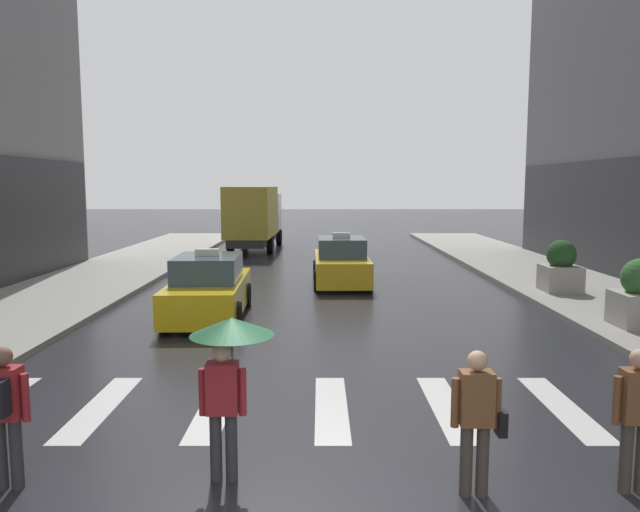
{
  "coord_description": "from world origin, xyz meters",
  "views": [
    {
      "loc": [
        -0.18,
        -5.95,
        3.43
      ],
      "look_at": [
        -0.21,
        8.0,
        1.78
      ],
      "focal_mm": 33.54,
      "sensor_mm": 36.0,
      "label": 1
    }
  ],
  "objects_px": {
    "taxi_second": "(343,263)",
    "box_truck": "(256,215)",
    "pedestrian_plain_coat": "(639,412)",
    "planter_mid_block": "(562,268)",
    "pedestrian_with_handbag": "(479,415)",
    "taxi_lead": "(210,290)",
    "pedestrian_with_backpack": "(6,407)",
    "pedestrian_with_umbrella": "(230,354)"
  },
  "relations": [
    {
      "from": "taxi_second",
      "to": "box_truck",
      "type": "height_order",
      "value": "box_truck"
    },
    {
      "from": "pedestrian_plain_coat",
      "to": "planter_mid_block",
      "type": "height_order",
      "value": "planter_mid_block"
    },
    {
      "from": "pedestrian_with_handbag",
      "to": "taxi_lead",
      "type": "bearing_deg",
      "value": 117.05
    },
    {
      "from": "taxi_second",
      "to": "box_truck",
      "type": "relative_size",
      "value": 0.6
    },
    {
      "from": "planter_mid_block",
      "to": "pedestrian_with_backpack",
      "type": "bearing_deg",
      "value": -132.65
    },
    {
      "from": "planter_mid_block",
      "to": "pedestrian_with_umbrella",
      "type": "bearing_deg",
      "value": -125.99
    },
    {
      "from": "taxi_lead",
      "to": "pedestrian_plain_coat",
      "type": "distance_m",
      "value": 11.06
    },
    {
      "from": "taxi_lead",
      "to": "pedestrian_with_backpack",
      "type": "height_order",
      "value": "taxi_lead"
    },
    {
      "from": "pedestrian_with_backpack",
      "to": "pedestrian_plain_coat",
      "type": "height_order",
      "value": "same"
    },
    {
      "from": "pedestrian_with_umbrella",
      "to": "planter_mid_block",
      "type": "relative_size",
      "value": 1.21
    },
    {
      "from": "taxi_second",
      "to": "pedestrian_with_backpack",
      "type": "xyz_separation_m",
      "value": [
        -4.27,
        -14.27,
        0.25
      ]
    },
    {
      "from": "box_truck",
      "to": "planter_mid_block",
      "type": "distance_m",
      "value": 16.99
    },
    {
      "from": "taxi_lead",
      "to": "box_truck",
      "type": "distance_m",
      "value": 16.02
    },
    {
      "from": "box_truck",
      "to": "pedestrian_with_backpack",
      "type": "relative_size",
      "value": 4.6
    },
    {
      "from": "taxi_lead",
      "to": "pedestrian_plain_coat",
      "type": "xyz_separation_m",
      "value": [
        6.42,
        -9.01,
        0.21
      ]
    },
    {
      "from": "box_truck",
      "to": "pedestrian_with_backpack",
      "type": "bearing_deg",
      "value": -90.18
    },
    {
      "from": "box_truck",
      "to": "pedestrian_plain_coat",
      "type": "distance_m",
      "value": 25.95
    },
    {
      "from": "pedestrian_with_umbrella",
      "to": "pedestrian_with_backpack",
      "type": "xyz_separation_m",
      "value": [
        -2.49,
        -0.22,
        -0.54
      ]
    },
    {
      "from": "pedestrian_plain_coat",
      "to": "planter_mid_block",
      "type": "bearing_deg",
      "value": 71.68
    },
    {
      "from": "taxi_second",
      "to": "pedestrian_with_backpack",
      "type": "bearing_deg",
      "value": -106.65
    },
    {
      "from": "pedestrian_with_handbag",
      "to": "pedestrian_with_backpack",
      "type": "bearing_deg",
      "value": 178.7
    },
    {
      "from": "pedestrian_with_umbrella",
      "to": "pedestrian_with_backpack",
      "type": "bearing_deg",
      "value": -175.04
    },
    {
      "from": "taxi_lead",
      "to": "pedestrian_plain_coat",
      "type": "height_order",
      "value": "taxi_lead"
    },
    {
      "from": "pedestrian_with_backpack",
      "to": "pedestrian_plain_coat",
      "type": "relative_size",
      "value": 1.0
    },
    {
      "from": "taxi_lead",
      "to": "box_truck",
      "type": "bearing_deg",
      "value": 91.95
    },
    {
      "from": "taxi_lead",
      "to": "pedestrian_with_umbrella",
      "type": "bearing_deg",
      "value": -77.95
    },
    {
      "from": "box_truck",
      "to": "planter_mid_block",
      "type": "xyz_separation_m",
      "value": [
        10.94,
        -12.96,
        -0.98
      ]
    },
    {
      "from": "taxi_second",
      "to": "pedestrian_with_umbrella",
      "type": "relative_size",
      "value": 2.36
    },
    {
      "from": "box_truck",
      "to": "pedestrian_with_backpack",
      "type": "distance_m",
      "value": 24.94
    },
    {
      "from": "pedestrian_with_handbag",
      "to": "planter_mid_block",
      "type": "bearing_deg",
      "value": 64.49
    },
    {
      "from": "pedestrian_with_umbrella",
      "to": "planter_mid_block",
      "type": "xyz_separation_m",
      "value": [
        8.53,
        11.75,
        -0.64
      ]
    },
    {
      "from": "pedestrian_with_umbrella",
      "to": "taxi_lead",
      "type": "bearing_deg",
      "value": 102.05
    },
    {
      "from": "taxi_lead",
      "to": "planter_mid_block",
      "type": "relative_size",
      "value": 2.87
    },
    {
      "from": "pedestrian_with_handbag",
      "to": "pedestrian_plain_coat",
      "type": "bearing_deg",
      "value": 2.13
    },
    {
      "from": "pedestrian_with_backpack",
      "to": "pedestrian_plain_coat",
      "type": "distance_m",
      "value": 7.04
    },
    {
      "from": "pedestrian_plain_coat",
      "to": "taxi_second",
      "type": "bearing_deg",
      "value": 100.95
    },
    {
      "from": "taxi_lead",
      "to": "pedestrian_with_handbag",
      "type": "height_order",
      "value": "taxi_lead"
    },
    {
      "from": "pedestrian_with_umbrella",
      "to": "pedestrian_with_handbag",
      "type": "relative_size",
      "value": 1.18
    },
    {
      "from": "taxi_lead",
      "to": "pedestrian_with_umbrella",
      "type": "xyz_separation_m",
      "value": [
        1.87,
        -8.74,
        0.79
      ]
    },
    {
      "from": "box_truck",
      "to": "planter_mid_block",
      "type": "bearing_deg",
      "value": -49.84
    },
    {
      "from": "taxi_second",
      "to": "pedestrian_with_handbag",
      "type": "distance_m",
      "value": 14.43
    },
    {
      "from": "taxi_second",
      "to": "pedestrian_plain_coat",
      "type": "xyz_separation_m",
      "value": [
        2.77,
        -14.32,
        0.21
      ]
    }
  ]
}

